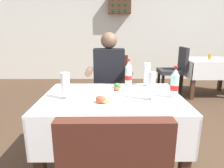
{
  "coord_description": "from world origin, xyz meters",
  "views": [
    {
      "loc": [
        -0.15,
        -1.43,
        1.26
      ],
      "look_at": [
        -0.13,
        0.25,
        0.81
      ],
      "focal_mm": 31.56,
      "sensor_mm": 36.0,
      "label": 1
    }
  ],
  "objects_px": {
    "background_table_tumbler": "(210,57)",
    "beer_glass_middle": "(65,86)",
    "background_chair_left": "(174,68)",
    "main_dining_table": "(112,115)",
    "beer_glass_right": "(151,86)",
    "chair_far_diner_seat": "(112,89)",
    "seated_diner_far": "(109,79)",
    "plate_far_diner": "(114,89)",
    "wall_bottle_rack": "(120,5)",
    "cola_bottle_primary": "(175,84)",
    "cola_bottle_secondary": "(128,75)",
    "plate_near_camera": "(102,101)",
    "background_dining_table": "(209,68)",
    "beer_glass_left": "(147,75)"
  },
  "relations": [
    {
      "from": "background_table_tumbler",
      "to": "beer_glass_middle",
      "type": "bearing_deg",
      "value": -134.85
    },
    {
      "from": "background_chair_left",
      "to": "background_table_tumbler",
      "type": "height_order",
      "value": "background_chair_left"
    },
    {
      "from": "main_dining_table",
      "to": "beer_glass_right",
      "type": "height_order",
      "value": "beer_glass_right"
    },
    {
      "from": "chair_far_diner_seat",
      "to": "seated_diner_far",
      "type": "bearing_deg",
      "value": -105.54
    },
    {
      "from": "beer_glass_middle",
      "to": "main_dining_table",
      "type": "bearing_deg",
      "value": 9.85
    },
    {
      "from": "chair_far_diner_seat",
      "to": "beer_glass_right",
      "type": "relative_size",
      "value": 4.29
    },
    {
      "from": "plate_far_diner",
      "to": "background_chair_left",
      "type": "height_order",
      "value": "background_chair_left"
    },
    {
      "from": "beer_glass_right",
      "to": "background_chair_left",
      "type": "bearing_deg",
      "value": 68.08
    },
    {
      "from": "wall_bottle_rack",
      "to": "cola_bottle_primary",
      "type": "bearing_deg",
      "value": -85.44
    },
    {
      "from": "plate_far_diner",
      "to": "cola_bottle_secondary",
      "type": "xyz_separation_m",
      "value": [
        0.14,
        0.13,
        0.11
      ]
    },
    {
      "from": "background_chair_left",
      "to": "plate_near_camera",
      "type": "bearing_deg",
      "value": -118.37
    },
    {
      "from": "seated_diner_far",
      "to": "cola_bottle_secondary",
      "type": "xyz_separation_m",
      "value": [
        0.19,
        -0.4,
        0.14
      ]
    },
    {
      "from": "seated_diner_far",
      "to": "beer_glass_right",
      "type": "distance_m",
      "value": 0.87
    },
    {
      "from": "chair_far_diner_seat",
      "to": "cola_bottle_secondary",
      "type": "xyz_separation_m",
      "value": [
        0.16,
        -0.5,
        0.3
      ]
    },
    {
      "from": "background_dining_table",
      "to": "beer_glass_right",
      "type": "bearing_deg",
      "value": -124.79
    },
    {
      "from": "cola_bottle_primary",
      "to": "wall_bottle_rack",
      "type": "relative_size",
      "value": 0.48
    },
    {
      "from": "beer_glass_left",
      "to": "plate_far_diner",
      "type": "bearing_deg",
      "value": -155.21
    },
    {
      "from": "background_table_tumbler",
      "to": "wall_bottle_rack",
      "type": "xyz_separation_m",
      "value": [
        -1.72,
        1.37,
        1.12
      ]
    },
    {
      "from": "background_table_tumbler",
      "to": "wall_bottle_rack",
      "type": "height_order",
      "value": "wall_bottle_rack"
    },
    {
      "from": "chair_far_diner_seat",
      "to": "seated_diner_far",
      "type": "distance_m",
      "value": 0.19
    },
    {
      "from": "cola_bottle_secondary",
      "to": "wall_bottle_rack",
      "type": "bearing_deg",
      "value": 89.09
    },
    {
      "from": "seated_diner_far",
      "to": "cola_bottle_primary",
      "type": "xyz_separation_m",
      "value": [
        0.54,
        -0.74,
        0.14
      ]
    },
    {
      "from": "plate_near_camera",
      "to": "beer_glass_left",
      "type": "xyz_separation_m",
      "value": [
        0.42,
        0.51,
        0.09
      ]
    },
    {
      "from": "main_dining_table",
      "to": "cola_bottle_secondary",
      "type": "height_order",
      "value": "cola_bottle_secondary"
    },
    {
      "from": "cola_bottle_primary",
      "to": "background_table_tumbler",
      "type": "relative_size",
      "value": 2.42
    },
    {
      "from": "cola_bottle_primary",
      "to": "background_table_tumbler",
      "type": "xyz_separation_m",
      "value": [
        1.43,
        2.3,
        -0.06
      ]
    },
    {
      "from": "plate_near_camera",
      "to": "beer_glass_left",
      "type": "distance_m",
      "value": 0.67
    },
    {
      "from": "background_chair_left",
      "to": "background_table_tumbler",
      "type": "distance_m",
      "value": 0.7
    },
    {
      "from": "seated_diner_far",
      "to": "background_dining_table",
      "type": "bearing_deg",
      "value": 38.74
    },
    {
      "from": "plate_far_diner",
      "to": "beer_glass_middle",
      "type": "relative_size",
      "value": 1.16
    },
    {
      "from": "chair_far_diner_seat",
      "to": "seated_diner_far",
      "type": "xyz_separation_m",
      "value": [
        -0.03,
        -0.11,
        0.16
      ]
    },
    {
      "from": "beer_glass_left",
      "to": "cola_bottle_primary",
      "type": "distance_m",
      "value": 0.39
    },
    {
      "from": "plate_far_diner",
      "to": "seated_diner_far",
      "type": "bearing_deg",
      "value": 95.61
    },
    {
      "from": "background_dining_table",
      "to": "plate_far_diner",
      "type": "bearing_deg",
      "value": -132.43
    },
    {
      "from": "background_dining_table",
      "to": "background_table_tumbler",
      "type": "xyz_separation_m",
      "value": [
        -0.04,
        -0.05,
        0.24
      ]
    },
    {
      "from": "background_dining_table",
      "to": "chair_far_diner_seat",
      "type": "bearing_deg",
      "value": -142.79
    },
    {
      "from": "main_dining_table",
      "to": "beer_glass_left",
      "type": "relative_size",
      "value": 4.96
    },
    {
      "from": "main_dining_table",
      "to": "plate_near_camera",
      "type": "relative_size",
      "value": 5.06
    },
    {
      "from": "main_dining_table",
      "to": "seated_diner_far",
      "type": "bearing_deg",
      "value": 92.49
    },
    {
      "from": "wall_bottle_rack",
      "to": "chair_far_diner_seat",
      "type": "bearing_deg",
      "value": -94.37
    },
    {
      "from": "cola_bottle_secondary",
      "to": "cola_bottle_primary",
      "type": "bearing_deg",
      "value": -44.87
    },
    {
      "from": "cola_bottle_secondary",
      "to": "chair_far_diner_seat",
      "type": "bearing_deg",
      "value": 107.85
    },
    {
      "from": "beer_glass_left",
      "to": "beer_glass_right",
      "type": "relative_size",
      "value": 1.04
    },
    {
      "from": "cola_bottle_primary",
      "to": "wall_bottle_rack",
      "type": "bearing_deg",
      "value": 94.56
    },
    {
      "from": "main_dining_table",
      "to": "background_dining_table",
      "type": "bearing_deg",
      "value": 49.39
    },
    {
      "from": "main_dining_table",
      "to": "background_dining_table",
      "type": "relative_size",
      "value": 1.18
    },
    {
      "from": "plate_near_camera",
      "to": "seated_diner_far",
      "type": "bearing_deg",
      "value": 87.14
    },
    {
      "from": "beer_glass_middle",
      "to": "wall_bottle_rack",
      "type": "relative_size",
      "value": 0.39
    },
    {
      "from": "background_dining_table",
      "to": "background_chair_left",
      "type": "relative_size",
      "value": 1.02
    },
    {
      "from": "beer_glass_middle",
      "to": "cola_bottle_secondary",
      "type": "distance_m",
      "value": 0.65
    }
  ]
}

